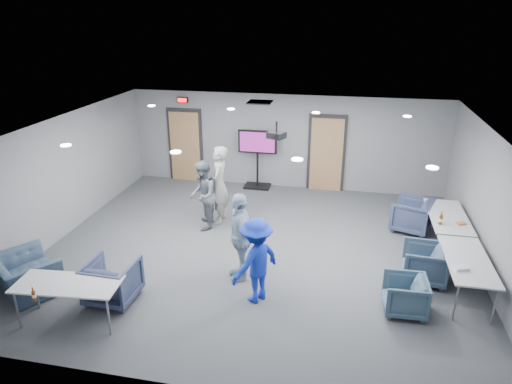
% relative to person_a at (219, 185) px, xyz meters
% --- Properties ---
extents(floor, '(9.00, 9.00, 0.00)m').
position_rel_person_a_xyz_m(floor, '(1.19, -1.26, -0.95)').
color(floor, '#3D4045').
rests_on(floor, ground).
extents(ceiling, '(9.00, 9.00, 0.00)m').
position_rel_person_a_xyz_m(ceiling, '(1.19, -1.26, 1.75)').
color(ceiling, silver).
rests_on(ceiling, wall_back).
extents(wall_back, '(9.00, 0.02, 2.70)m').
position_rel_person_a_xyz_m(wall_back, '(1.19, 2.74, 0.40)').
color(wall_back, slate).
rests_on(wall_back, floor).
extents(wall_front, '(9.00, 0.02, 2.70)m').
position_rel_person_a_xyz_m(wall_front, '(1.19, -5.26, 0.40)').
color(wall_front, slate).
rests_on(wall_front, floor).
extents(wall_left, '(0.02, 8.00, 2.70)m').
position_rel_person_a_xyz_m(wall_left, '(-3.31, -1.26, 0.40)').
color(wall_left, slate).
rests_on(wall_left, floor).
extents(wall_right, '(0.02, 8.00, 2.70)m').
position_rel_person_a_xyz_m(wall_right, '(5.69, -1.26, 0.40)').
color(wall_right, slate).
rests_on(wall_right, floor).
extents(door_left, '(1.06, 0.17, 2.24)m').
position_rel_person_a_xyz_m(door_left, '(-1.81, 2.70, 0.11)').
color(door_left, black).
rests_on(door_left, wall_back).
extents(door_right, '(1.06, 0.17, 2.24)m').
position_rel_person_a_xyz_m(door_right, '(2.39, 2.70, 0.11)').
color(door_right, black).
rests_on(door_right, wall_back).
extents(exit_sign, '(0.32, 0.08, 0.16)m').
position_rel_person_a_xyz_m(exit_sign, '(-1.81, 2.68, 1.50)').
color(exit_sign, black).
rests_on(exit_sign, wall_back).
extents(hvac_diffuser, '(0.60, 0.60, 0.03)m').
position_rel_person_a_xyz_m(hvac_diffuser, '(0.69, 1.54, 1.73)').
color(hvac_diffuser, black).
rests_on(hvac_diffuser, ceiling).
extents(downlights, '(6.18, 3.78, 0.02)m').
position_rel_person_a_xyz_m(downlights, '(1.19, -1.26, 1.73)').
color(downlights, white).
rests_on(downlights, ceiling).
extents(person_a, '(0.50, 0.72, 1.91)m').
position_rel_person_a_xyz_m(person_a, '(0.00, 0.00, 0.00)').
color(person_a, gray).
rests_on(person_a, floor).
extents(person_b, '(0.79, 0.93, 1.66)m').
position_rel_person_a_xyz_m(person_b, '(-0.28, -0.43, -0.12)').
color(person_b, '#535A63').
rests_on(person_b, floor).
extents(person_c, '(0.80, 1.11, 1.75)m').
position_rel_person_a_xyz_m(person_c, '(1.08, -2.36, -0.08)').
color(person_c, '#9BB3C8').
rests_on(person_c, floor).
extents(person_d, '(1.06, 1.17, 1.58)m').
position_rel_person_a_xyz_m(person_d, '(1.53, -3.03, -0.17)').
color(person_d, '#1B33B3').
rests_on(person_d, floor).
extents(chair_right_a, '(1.07, 1.06, 0.78)m').
position_rel_person_a_xyz_m(chair_right_a, '(4.54, 0.42, -0.57)').
color(chair_right_a, '#37415F').
rests_on(chair_right_a, floor).
extents(chair_right_b, '(0.86, 0.84, 0.73)m').
position_rel_person_a_xyz_m(chair_right_b, '(4.54, -1.78, -0.59)').
color(chair_right_b, '#394D63').
rests_on(chair_right_b, floor).
extents(chair_right_c, '(0.74, 0.72, 0.65)m').
position_rel_person_a_xyz_m(chair_right_c, '(4.09, -2.88, -0.63)').
color(chair_right_c, '#3E566B').
rests_on(chair_right_c, floor).
extents(chair_front_a, '(0.85, 0.87, 0.78)m').
position_rel_person_a_xyz_m(chair_front_a, '(-0.96, -3.56, -0.57)').
color(chair_front_a, '#37405F').
rests_on(chair_front_a, floor).
extents(chair_front_b, '(1.46, 1.43, 0.72)m').
position_rel_person_a_xyz_m(chair_front_b, '(-2.61, -3.66, -0.59)').
color(chair_front_b, '#394C64').
rests_on(chair_front_b, floor).
extents(table_right_a, '(0.78, 1.86, 0.73)m').
position_rel_person_a_xyz_m(table_right_a, '(5.19, -0.24, -0.27)').
color(table_right_a, silver).
rests_on(table_right_a, floor).
extents(table_right_b, '(0.75, 1.81, 0.73)m').
position_rel_person_a_xyz_m(table_right_b, '(5.19, -2.14, -0.27)').
color(table_right_b, silver).
rests_on(table_right_b, floor).
extents(table_front_left, '(1.75, 0.86, 0.73)m').
position_rel_person_a_xyz_m(table_front_left, '(-1.34, -4.26, -0.27)').
color(table_front_left, silver).
rests_on(table_front_left, floor).
extents(bottle_front, '(0.06, 0.06, 0.23)m').
position_rel_person_a_xyz_m(bottle_front, '(-1.56, -4.78, -0.14)').
color(bottle_front, '#5F3010').
rests_on(bottle_front, table_front_left).
extents(bottle_right, '(0.08, 0.08, 0.30)m').
position_rel_person_a_xyz_m(bottle_right, '(4.95, -0.73, -0.12)').
color(bottle_right, '#5F3010').
rests_on(bottle_right, table_right_a).
extents(snack_box, '(0.21, 0.18, 0.04)m').
position_rel_person_a_xyz_m(snack_box, '(5.37, -0.63, -0.20)').
color(snack_box, '#D36634').
rests_on(snack_box, table_right_a).
extents(wrapper, '(0.27, 0.23, 0.05)m').
position_rel_person_a_xyz_m(wrapper, '(5.00, -2.51, -0.20)').
color(wrapper, silver).
rests_on(wrapper, table_right_b).
extents(tv_stand, '(1.11, 0.53, 1.71)m').
position_rel_person_a_xyz_m(tv_stand, '(0.44, 2.49, 0.01)').
color(tv_stand, black).
rests_on(tv_stand, floor).
extents(projector, '(0.43, 0.40, 0.36)m').
position_rel_person_a_xyz_m(projector, '(1.46, -0.56, 1.45)').
color(projector, black).
rests_on(projector, ceiling).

